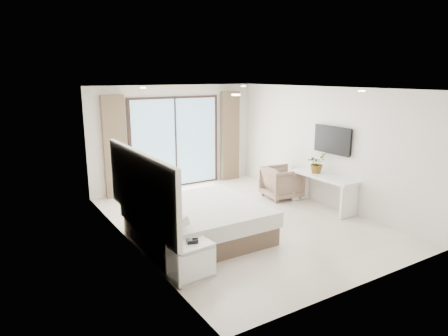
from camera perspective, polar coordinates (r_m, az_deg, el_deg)
The scene contains 8 objects.
ground at distance 8.38m, azimuth 2.23°, elevation -7.46°, with size 6.20×6.20×0.00m, color beige.
room_shell at distance 8.44m, azimuth -1.46°, elevation 3.83°, with size 4.62×6.22×2.72m.
bed at distance 7.38m, azimuth -3.78°, elevation -7.70°, with size 2.24×2.13×0.76m.
nightstand at distance 6.09m, azimuth -4.82°, elevation -12.95°, with size 0.63×0.54×0.54m.
phone at distance 5.97m, azimuth -4.57°, elevation -10.35°, with size 0.16×0.13×0.05m, color black.
console_desk at distance 9.22m, azimuth 14.06°, elevation -2.23°, with size 0.51×1.64×0.77m.
plant at distance 9.30m, azimuth 13.07°, elevation 0.40°, with size 0.42×0.46×0.36m, color #33662D.
armchair at distance 9.84m, azimuth 8.27°, elevation -1.85°, with size 0.82×0.77×0.85m, color #906D5E.
Camera 1 is at (-4.40, -6.49, 2.95)m, focal length 32.00 mm.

